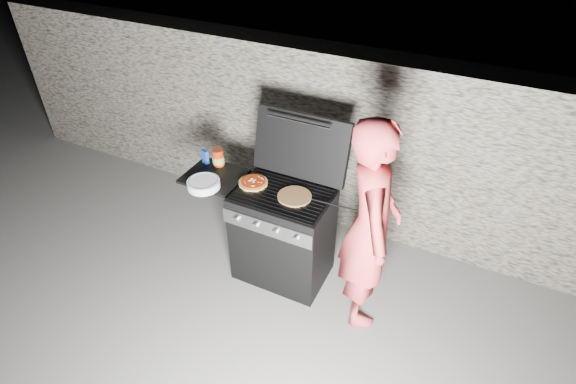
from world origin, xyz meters
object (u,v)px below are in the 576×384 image
at_px(sauce_jar, 218,157).
at_px(person, 370,227).
at_px(pizza_topped, 253,182).
at_px(gas_grill, 258,227).

xyz_separation_m(sauce_jar, person, (1.49, -0.23, -0.07)).
xyz_separation_m(pizza_topped, sauce_jar, (-0.43, 0.13, 0.06)).
distance_m(gas_grill, sauce_jar, 0.72).
bearing_deg(pizza_topped, gas_grill, -33.31).
distance_m(pizza_topped, person, 1.07).
height_order(gas_grill, person, person).
height_order(pizza_topped, person, person).
xyz_separation_m(gas_grill, person, (1.02, -0.07, 0.45)).
bearing_deg(gas_grill, sauce_jar, 161.78).
height_order(pizza_topped, sauce_jar, sauce_jar).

